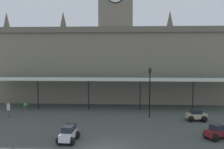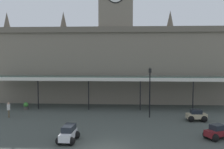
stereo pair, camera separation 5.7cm
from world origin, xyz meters
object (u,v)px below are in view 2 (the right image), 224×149
Objects in this scene: car_maroon_sedan at (217,133)px; planter_near_kerb at (26,106)px; car_white_estate at (68,134)px; pedestrian_near_entrance at (9,109)px; car_beige_sedan at (196,116)px; victorian_lamppost at (150,87)px.

car_maroon_sedan is 2.34× the size of planter_near_kerb.
car_white_estate is 1.38× the size of pedestrian_near_entrance.
car_beige_sedan is at bearing 29.79° from car_white_estate.
car_white_estate is 0.42× the size of victorian_lamppost.
victorian_lamppost reaches higher than car_beige_sedan.
pedestrian_near_entrance is (-8.38, 7.32, 0.34)m from car_white_estate.
pedestrian_near_entrance reaches higher than planter_near_kerb.
car_white_estate is 13.76m from car_beige_sedan.
pedestrian_near_entrance reaches higher than car_white_estate.
victorian_lamppost is at bearing -11.59° from planter_near_kerb.
car_beige_sedan is (11.94, 6.83, -0.06)m from car_white_estate.
pedestrian_near_entrance is at bearing -177.38° from victorian_lamppost.
car_beige_sedan is 0.37× the size of victorian_lamppost.
car_beige_sedan is 1.24× the size of pedestrian_near_entrance.
planter_near_kerb is (-19.96, 4.31, -0.01)m from car_beige_sedan.
car_maroon_sedan is 5.61m from car_beige_sedan.
pedestrian_near_entrance is (-20.32, 0.48, 0.41)m from car_beige_sedan.
victorian_lamppost reaches higher than car_maroon_sedan.
car_white_estate reaches higher than car_maroon_sedan.
planter_near_kerb is (-20.01, 9.92, -0.01)m from car_maroon_sedan.
car_beige_sedan is at bearing -14.10° from victorian_lamppost.
car_white_estate is 12.04m from car_maroon_sedan.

